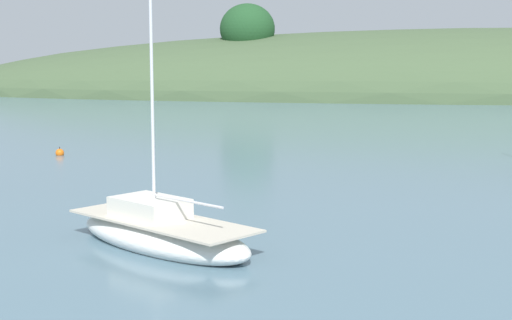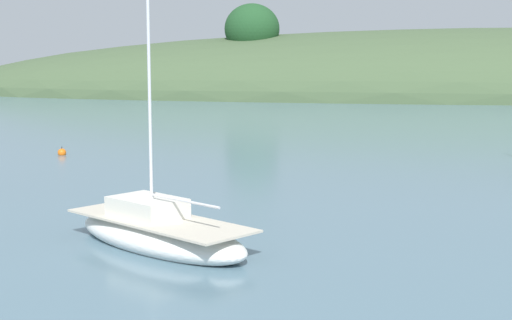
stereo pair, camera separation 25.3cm
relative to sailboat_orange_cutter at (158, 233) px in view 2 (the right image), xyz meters
name	(u,v)px [view 2 (the right image)]	position (x,y,z in m)	size (l,w,h in m)	color
sailboat_orange_cutter	(158,233)	(0.00, 0.00, 0.00)	(6.46, 5.56, 7.96)	white
mooring_buoy_inner	(62,153)	(-9.70, 17.89, -0.27)	(0.44, 0.44, 0.54)	orange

